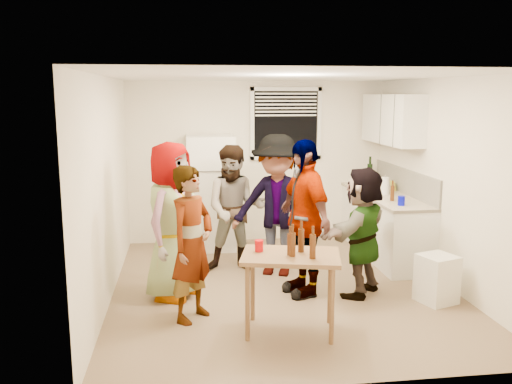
{
  "coord_description": "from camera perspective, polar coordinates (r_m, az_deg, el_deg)",
  "views": [
    {
      "loc": [
        -1.14,
        -6.12,
        2.3
      ],
      "look_at": [
        -0.29,
        0.18,
        1.15
      ],
      "focal_mm": 38.0,
      "sensor_mm": 36.0,
      "label": 1
    }
  ],
  "objects": [
    {
      "name": "counter_lower",
      "position": [
        8.03,
        13.31,
        -3.5
      ],
      "size": [
        0.6,
        2.2,
        0.86
      ],
      "primitive_type": "cube",
      "color": "white",
      "rests_on": "ground"
    },
    {
      "name": "guest_black",
      "position": [
        6.5,
        4.94,
        -10.53
      ],
      "size": [
        2.01,
        1.47,
        0.44
      ],
      "primitive_type": "imported",
      "rotation": [
        0.0,
        0.0,
        -1.32
      ],
      "color": "black",
      "rests_on": "ground"
    },
    {
      "name": "red_cup",
      "position": [
        5.33,
        0.32,
        -6.26
      ],
      "size": [
        0.08,
        0.08,
        0.11
      ],
      "primitive_type": "cylinder",
      "color": "red",
      "rests_on": "serving_table"
    },
    {
      "name": "picture_frame",
      "position": [
        8.26,
        14.2,
        0.65
      ],
      "size": [
        0.02,
        0.16,
        0.14
      ],
      "primitive_type": "cube",
      "color": "gold",
      "rests_on": "countertop"
    },
    {
      "name": "refrigerator",
      "position": [
        8.14,
        -4.79,
        -0.05
      ],
      "size": [
        0.7,
        0.7,
        1.7
      ],
      "primitive_type": "cube",
      "color": "white",
      "rests_on": "ground"
    },
    {
      "name": "guest_back_right",
      "position": [
        7.13,
        2.17,
        -8.57
      ],
      "size": [
        1.77,
        2.12,
        0.67
      ],
      "primitive_type": "imported",
      "rotation": [
        0.0,
        0.0,
        -0.39
      ],
      "color": "#404044",
      "rests_on": "ground"
    },
    {
      "name": "guest_back_left",
      "position": [
        7.27,
        -2.15,
        -8.2
      ],
      "size": [
        1.03,
        1.76,
        0.63
      ],
      "primitive_type": "imported",
      "rotation": [
        0.0,
        0.0,
        -0.14
      ],
      "color": "brown",
      "rests_on": "ground"
    },
    {
      "name": "guest_grey",
      "position": [
        6.44,
        -8.69,
        -10.79
      ],
      "size": [
        1.99,
        1.59,
        0.57
      ],
      "primitive_type": "imported",
      "rotation": [
        0.0,
        0.0,
        1.1
      ],
      "color": "#969696",
      "rests_on": "ground"
    },
    {
      "name": "guest_orange",
      "position": [
        6.57,
        10.92,
        -10.44
      ],
      "size": [
        2.04,
        2.04,
        0.44
      ],
      "primitive_type": "imported",
      "rotation": [
        0.0,
        0.0,
        3.98
      ],
      "color": "#D98956",
      "rests_on": "ground"
    },
    {
      "name": "window",
      "position": [
        8.5,
        3.16,
        7.2
      ],
      "size": [
        1.12,
        0.1,
        1.06
      ],
      "primitive_type": null,
      "color": "white",
      "rests_on": "room"
    },
    {
      "name": "kettle",
      "position": [
        8.0,
        12.89,
        -0.09
      ],
      "size": [
        0.25,
        0.21,
        0.2
      ],
      "primitive_type": null,
      "rotation": [
        0.0,
        0.0,
        -0.08
      ],
      "color": "silver",
      "rests_on": "countertop"
    },
    {
      "name": "beer_bottle_table",
      "position": [
        5.22,
        3.59,
        -6.63
      ],
      "size": [
        0.05,
        0.05,
        0.21
      ],
      "primitive_type": "cylinder",
      "color": "#47230C",
      "rests_on": "serving_table"
    },
    {
      "name": "trash_bin",
      "position": [
        6.45,
        18.49,
        -8.82
      ],
      "size": [
        0.47,
        0.47,
        0.54
      ],
      "primitive_type": "cube",
      "rotation": [
        0.0,
        0.0,
        0.34
      ],
      "color": "silver",
      "rests_on": "ground"
    },
    {
      "name": "upper_cabinets",
      "position": [
        8.05,
        14.12,
        7.45
      ],
      "size": [
        0.34,
        1.6,
        0.7
      ],
      "primitive_type": "cube",
      "color": "white",
      "rests_on": "room"
    },
    {
      "name": "serving_table",
      "position": [
        5.52,
        3.58,
        -14.4
      ],
      "size": [
        1.05,
        0.82,
        0.79
      ],
      "primitive_type": null,
      "rotation": [
        0.0,
        0.0,
        -0.23
      ],
      "color": "brown",
      "rests_on": "ground"
    },
    {
      "name": "wine_bottle",
      "position": [
        8.71,
        11.83,
        0.78
      ],
      "size": [
        0.08,
        0.08,
        0.33
      ],
      "primitive_type": "cylinder",
      "color": "black",
      "rests_on": "countertop"
    },
    {
      "name": "paper_towel",
      "position": [
        7.91,
        13.37,
        -0.23
      ],
      "size": [
        0.11,
        0.11,
        0.24
      ],
      "primitive_type": "cylinder",
      "color": "white",
      "rests_on": "countertop"
    },
    {
      "name": "blue_cup",
      "position": [
        7.17,
        15.03,
        -1.38
      ],
      "size": [
        0.09,
        0.09,
        0.12
      ],
      "primitive_type": "cylinder",
      "color": "#0406B6",
      "rests_on": "countertop"
    },
    {
      "name": "guest_stripe",
      "position": [
        5.83,
        -6.6,
        -13.05
      ],
      "size": [
        1.62,
        1.45,
        0.38
      ],
      "primitive_type": "imported",
      "rotation": [
        0.0,
        0.0,
        0.9
      ],
      "color": "#141933",
      "rests_on": "ground"
    },
    {
      "name": "room",
      "position": [
        6.64,
        2.76,
        -10.03
      ],
      "size": [
        4.0,
        4.5,
        2.5
      ],
      "primitive_type": null,
      "color": "white",
      "rests_on": "ground"
    },
    {
      "name": "backsplash",
      "position": [
        8.01,
        15.41,
        1.12
      ],
      "size": [
        0.03,
        2.2,
        0.36
      ],
      "primitive_type": "cube",
      "color": "#BBB6AA",
      "rests_on": "countertop"
    },
    {
      "name": "beer_bottle_counter",
      "position": [
        7.44,
        14.12,
        -0.92
      ],
      "size": [
        0.05,
        0.05,
        0.21
      ],
      "primitive_type": "cylinder",
      "color": "#47230C",
      "rests_on": "countertop"
    },
    {
      "name": "countertop",
      "position": [
        7.94,
        13.45,
        -0.34
      ],
      "size": [
        0.64,
        2.22,
        0.04
      ],
      "primitive_type": "cube",
      "color": "beige",
      "rests_on": "counter_lower"
    }
  ]
}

